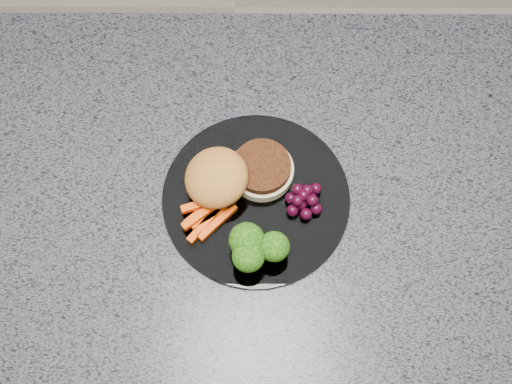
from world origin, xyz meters
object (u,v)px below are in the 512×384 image
island_cabinet (221,282)px  burger (233,176)px  plate (256,198)px  grape_bunch (304,199)px

island_cabinet → burger: 0.50m
island_cabinet → burger: (0.04, 0.01, 0.50)m
burger → plate: bearing=-57.1°
island_cabinet → grape_bunch: grape_bunch is taller
grape_bunch → island_cabinet: bearing=171.2°
grape_bunch → burger: bearing=162.5°
island_cabinet → grape_bunch: size_ratio=22.13×
plate → burger: burger is taller
plate → burger: bearing=143.6°
island_cabinet → burger: burger is taller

